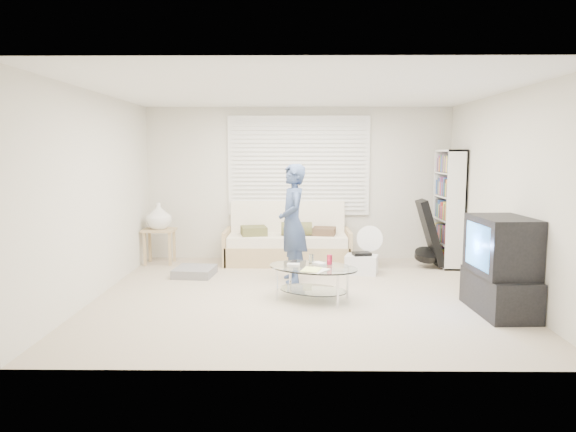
{
  "coord_description": "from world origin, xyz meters",
  "views": [
    {
      "loc": [
        -0.09,
        -6.25,
        1.77
      ],
      "look_at": [
        -0.16,
        0.3,
        0.96
      ],
      "focal_mm": 32.0,
      "sensor_mm": 36.0,
      "label": 1
    }
  ],
  "objects_px": {
    "bookshelf": "(448,208)",
    "tv_unit": "(501,267)",
    "coffee_table": "(313,273)",
    "futon_sofa": "(288,243)"
  },
  "relations": [
    {
      "from": "coffee_table",
      "to": "futon_sofa",
      "type": "bearing_deg",
      "value": 98.89
    },
    {
      "from": "futon_sofa",
      "to": "bookshelf",
      "type": "bearing_deg",
      "value": -4.0
    },
    {
      "from": "bookshelf",
      "to": "tv_unit",
      "type": "height_order",
      "value": "bookshelf"
    },
    {
      "from": "coffee_table",
      "to": "bookshelf",
      "type": "bearing_deg",
      "value": 41.19
    },
    {
      "from": "bookshelf",
      "to": "coffee_table",
      "type": "height_order",
      "value": "bookshelf"
    },
    {
      "from": "bookshelf",
      "to": "tv_unit",
      "type": "distance_m",
      "value": 2.42
    },
    {
      "from": "tv_unit",
      "to": "coffee_table",
      "type": "bearing_deg",
      "value": 166.77
    },
    {
      "from": "futon_sofa",
      "to": "coffee_table",
      "type": "relative_size",
      "value": 1.58
    },
    {
      "from": "tv_unit",
      "to": "bookshelf",
      "type": "bearing_deg",
      "value": 87.0
    },
    {
      "from": "tv_unit",
      "to": "coffee_table",
      "type": "height_order",
      "value": "tv_unit"
    }
  ]
}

